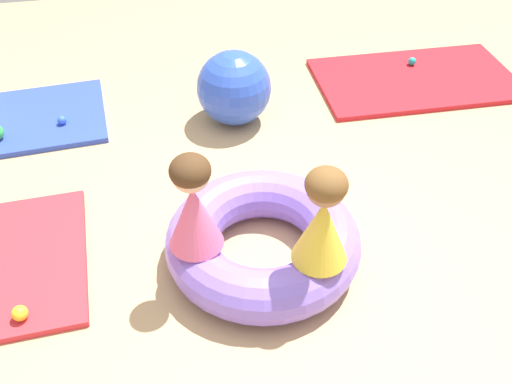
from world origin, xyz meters
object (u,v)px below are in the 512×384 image
at_px(child_in_pink, 193,204).
at_px(child_in_yellow, 323,218).
at_px(inflatable_cushion, 263,240).
at_px(play_ball_blue, 62,120).
at_px(exercise_ball_large, 234,88).
at_px(play_ball_yellow, 20,313).
at_px(play_ball_teal, 412,61).

relative_size(child_in_pink, child_in_yellow, 1.00).
relative_size(inflatable_cushion, play_ball_blue, 16.54).
bearing_deg(exercise_ball_large, play_ball_blue, 174.39).
bearing_deg(child_in_pink, play_ball_blue, -142.05).
distance_m(child_in_pink, play_ball_blue, 1.86).
bearing_deg(play_ball_yellow, child_in_yellow, -3.75).
xyz_separation_m(child_in_pink, play_ball_teal, (2.02, 1.96, -0.47)).
relative_size(child_in_pink, play_ball_blue, 8.42).
bearing_deg(inflatable_cushion, play_ball_blue, 127.36).
bearing_deg(exercise_ball_large, play_ball_yellow, -129.78).
xyz_separation_m(inflatable_cushion, play_ball_teal, (1.66, 1.88, -0.07)).
height_order(inflatable_cushion, child_in_yellow, child_in_yellow).
bearing_deg(play_ball_teal, child_in_yellow, -123.49).
bearing_deg(play_ball_yellow, play_ball_blue, 86.81).
xyz_separation_m(inflatable_cushion, exercise_ball_large, (0.08, 1.41, 0.13)).
relative_size(inflatable_cushion, play_ball_teal, 16.17).
relative_size(child_in_pink, play_ball_yellow, 6.75).
bearing_deg(play_ball_teal, play_ball_blue, -172.97).
height_order(child_in_pink, play_ball_blue, child_in_pink).
height_order(child_in_yellow, play_ball_yellow, child_in_yellow).
relative_size(play_ball_blue, exercise_ball_large, 0.12).
bearing_deg(child_in_yellow, exercise_ball_large, -127.35).
distance_m(child_in_pink, play_ball_yellow, 1.02).
height_order(play_ball_yellow, exercise_ball_large, exercise_ball_large).
distance_m(child_in_pink, exercise_ball_large, 1.58).
relative_size(child_in_yellow, play_ball_yellow, 6.77).
bearing_deg(play_ball_blue, child_in_yellow, -52.80).
xyz_separation_m(child_in_pink, child_in_yellow, (0.58, -0.21, 0.00)).
distance_m(child_in_yellow, exercise_ball_large, 1.73).
bearing_deg(inflatable_cushion, child_in_yellow, -53.65).
xyz_separation_m(child_in_yellow, exercise_ball_large, (-0.14, 1.70, -0.28)).
distance_m(inflatable_cushion, play_ball_yellow, 1.28).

